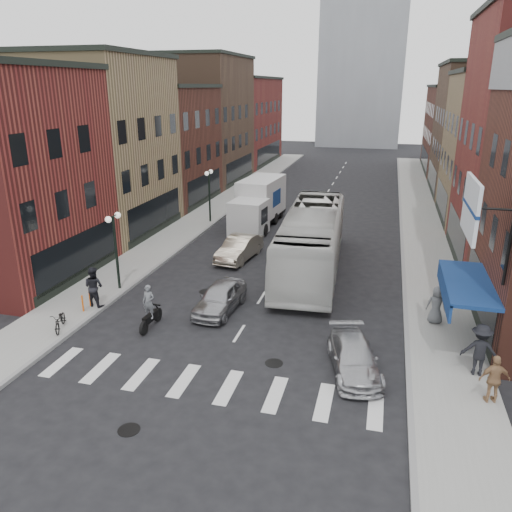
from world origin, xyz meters
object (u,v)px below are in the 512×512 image
Objects in this scene: streetlamp_near at (115,237)px; bike_rack at (86,301)px; box_truck at (258,204)px; sedan_left_near at (220,298)px; streetlamp_far at (209,186)px; transit_bus at (312,240)px; parked_bicycle at (60,320)px; ped_right_a at (480,350)px; ped_right_b at (494,379)px; sedan_left_far at (239,248)px; curb_car at (354,357)px; motorcycle_rider at (150,308)px; ped_left_solo at (94,287)px; ped_right_c at (436,305)px; billboard_sign at (473,210)px.

bike_rack is (-0.20, -2.70, -2.36)m from streetlamp_near.
sedan_left_near is (2.05, -15.11, -1.04)m from box_truck.
streetlamp_far is 5.14× the size of bike_rack.
parked_bicycle is (-9.30, -10.44, -1.25)m from transit_bus.
ped_right_a is 1.72m from ped_right_b.
sedan_left_far is 13.59m from curb_car.
motorcycle_rider reaches higher than sedan_left_far.
streetlamp_far is 2.10× the size of ped_left_solo.
motorcycle_rider is at bearing 14.07° from ped_right_c.
box_truck reaches higher than sedan_left_near.
billboard_sign reaches higher than curb_car.
ped_right_c reaches higher than parked_bicycle.
billboard_sign reaches higher than box_truck.
billboard_sign reaches higher than ped_right_c.
ped_left_solo reaches higher than ped_right_b.
transit_bus is at bearing -42.41° from streetlamp_far.
parked_bicycle is at bearing -87.33° from bike_rack.
bike_rack is at bearing -90.69° from streetlamp_far.
transit_bus is 12.13m from ped_left_solo.
ped_left_solo is at bearing -23.87° from ped_right_b.
motorcycle_rider reaches higher than parked_bicycle.
transit_bus is at bearing 25.48° from parked_bicycle.
ped_left_solo is at bearing -110.97° from sedan_left_far.
sedan_left_far is (4.84, 9.06, 0.17)m from bike_rack.
ped_right_a is (16.99, -1.37, 0.59)m from bike_rack.
ped_right_a is (0.80, -0.57, -4.99)m from billboard_sign.
ped_right_c is at bearing -23.03° from sedan_left_far.
parked_bicycle is 0.93× the size of ped_right_c.
curb_car is at bearing -9.44° from bike_rack.
motorcycle_rider is (3.48, -3.49, -1.96)m from streetlamp_near.
curb_car is at bearing 177.18° from ped_left_solo.
billboard_sign reaches higher than motorcycle_rider.
billboard_sign is 0.93× the size of sedan_left_near.
sedan_left_far is at bearing 167.24° from transit_bus.
motorcycle_rider is 3.84m from parked_bicycle.
parked_bicycle is at bearing 7.06° from ped_right_a.
streetlamp_far is 2.60× the size of parked_bicycle.
streetlamp_near is 0.94× the size of sedan_left_far.
streetlamp_near is at bearing -90.00° from streetlamp_far.
streetlamp_near is at bearing 137.76° from motorcycle_rider.
curb_car is 12.66m from ped_left_solo.
streetlamp_near is 14.67m from box_truck.
transit_bus is 3.29× the size of sedan_left_near.
transit_bus is 3.24× the size of curb_car.
ped_right_c is (15.80, 2.65, 0.45)m from bike_rack.
motorcycle_rider is at bearing 157.29° from curb_car.
ped_right_c is at bearing -5.85° from parked_bicycle.
ped_right_c is (-1.40, 5.71, -0.01)m from ped_right_b.
streetlamp_near reaches higher than transit_bus.
ped_right_a is (12.15, -10.43, 0.42)m from sedan_left_far.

